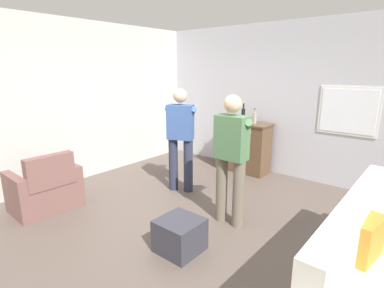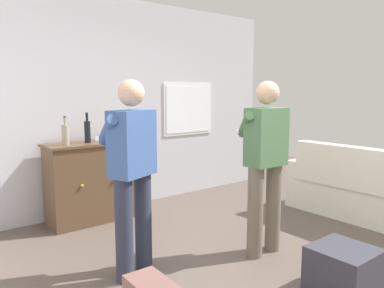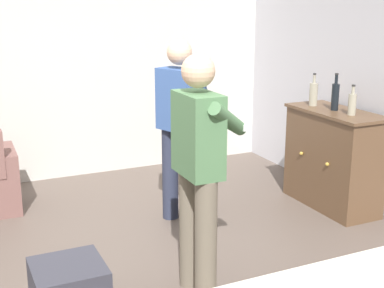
% 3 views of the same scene
% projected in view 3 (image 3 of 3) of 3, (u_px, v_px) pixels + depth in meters
% --- Properties ---
extents(ground, '(10.40, 10.40, 0.00)m').
position_uv_depth(ground, '(131.00, 279.00, 3.98)').
color(ground, brown).
extents(wall_side_left, '(0.12, 5.20, 2.80)m').
position_uv_depth(wall_side_left, '(51.00, 57.00, 5.94)').
color(wall_side_left, beige).
rests_on(wall_side_left, ground).
extents(sideboard_cabinet, '(1.05, 0.49, 0.98)m').
position_uv_depth(sideboard_cabinet, '(333.00, 159.00, 5.28)').
color(sideboard_cabinet, brown).
rests_on(sideboard_cabinet, ground).
extents(bottle_wine_green, '(0.07, 0.07, 0.36)m').
position_uv_depth(bottle_wine_green, '(335.00, 96.00, 5.13)').
color(bottle_wine_green, black).
rests_on(bottle_wine_green, sideboard_cabinet).
extents(bottle_liquor_amber, '(0.07, 0.07, 0.28)m').
position_uv_depth(bottle_liquor_amber, '(352.00, 104.00, 4.92)').
color(bottle_liquor_amber, gray).
rests_on(bottle_liquor_amber, sideboard_cabinet).
extents(bottle_spirits_clear, '(0.08, 0.08, 0.33)m').
position_uv_depth(bottle_spirits_clear, '(313.00, 94.00, 5.36)').
color(bottle_spirits_clear, gray).
rests_on(bottle_spirits_clear, sideboard_cabinet).
extents(person_standing_left, '(0.52, 0.52, 1.68)m').
position_uv_depth(person_standing_left, '(181.00, 123.00, 4.78)').
color(person_standing_left, '#282D42').
rests_on(person_standing_left, ground).
extents(person_standing_right, '(0.56, 0.48, 1.68)m').
position_uv_depth(person_standing_right, '(199.00, 166.00, 3.55)').
color(person_standing_right, '#6B6051').
rests_on(person_standing_right, ground).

